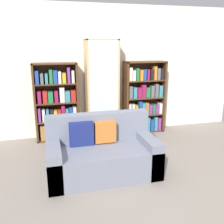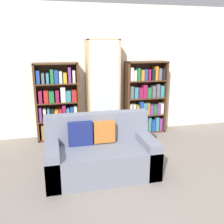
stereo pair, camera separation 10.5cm
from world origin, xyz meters
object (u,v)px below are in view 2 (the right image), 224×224
(display_cabinet, at_px, (103,90))
(wine_bottle, at_px, (139,133))
(couch, at_px, (100,154))
(bookshelf_left, at_px, (58,104))
(bookshelf_right, at_px, (145,99))

(display_cabinet, height_order, wine_bottle, display_cabinet)
(couch, relative_size, bookshelf_left, 1.04)
(bookshelf_right, relative_size, wine_bottle, 4.37)
(bookshelf_right, bearing_deg, bookshelf_left, 179.99)
(couch, height_order, bookshelf_left, bookshelf_left)
(wine_bottle, bearing_deg, couch, -131.90)
(couch, xyz_separation_m, wine_bottle, (1.03, 1.15, -0.16))
(couch, distance_m, bookshelf_left, 1.76)
(display_cabinet, bearing_deg, bookshelf_left, 179.03)
(display_cabinet, bearing_deg, wine_bottle, -33.59)
(display_cabinet, height_order, bookshelf_right, display_cabinet)
(bookshelf_left, xyz_separation_m, bookshelf_right, (1.88, -0.00, -0.00))
(bookshelf_left, relative_size, bookshelf_right, 1.00)
(display_cabinet, bearing_deg, bookshelf_right, 0.92)
(bookshelf_left, bearing_deg, couch, -70.73)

